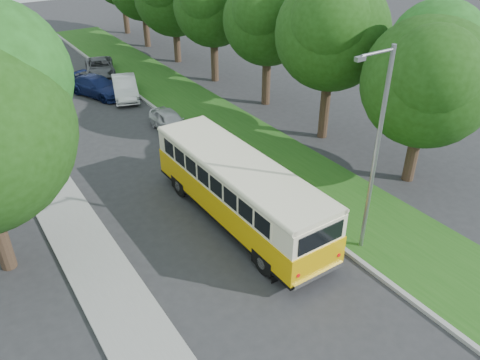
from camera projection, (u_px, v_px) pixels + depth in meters
ground at (235, 252)px, 18.25m from camera, size 120.00×120.00×0.00m
curb at (241, 172)px, 23.51m from camera, size 0.20×70.00×0.15m
grass_verge at (278, 160)px, 24.63m from camera, size 4.50×70.00×0.13m
sidewalk at (74, 228)px, 19.52m from camera, size 2.20×70.00×0.12m
treeline at (121, 9)px, 29.59m from camera, size 24.27×41.91×9.46m
lamppost_near at (375, 150)px, 16.23m from camera, size 1.71×0.16×8.00m
lamppost_far at (2, 66)px, 25.37m from camera, size 1.71×0.16×7.50m
warning_sign at (33, 131)px, 23.81m from camera, size 0.56×0.10×2.50m
vintage_bus at (239, 192)px, 19.32m from camera, size 2.66×9.94×2.95m
car_silver at (170, 121)px, 27.61m from camera, size 1.52×3.67×1.24m
car_white at (125, 87)px, 32.34m from camera, size 2.77×4.71×1.47m
car_blue at (98, 86)px, 32.69m from camera, size 3.50×5.04×1.36m
car_grey at (100, 67)px, 36.52m from camera, size 3.33×5.05×1.29m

